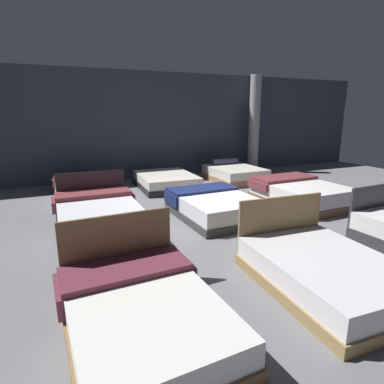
{
  "coord_description": "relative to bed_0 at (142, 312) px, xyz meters",
  "views": [
    {
      "loc": [
        -3.05,
        -5.83,
        2.18
      ],
      "look_at": [
        -0.28,
        0.44,
        0.46
      ],
      "focal_mm": 29.68,
      "sensor_mm": 36.0,
      "label": 1
    }
  ],
  "objects": [
    {
      "name": "bed_8",
      "position": [
        4.75,
        6.06,
        0.01
      ],
      "size": [
        1.57,
        1.96,
        0.66
      ],
      "rotation": [
        0.0,
        0.0,
        0.02
      ],
      "color": "#9B6C50",
      "rests_on": "ground_plane"
    },
    {
      "name": "bed_6",
      "position": [
        0.05,
        6.0,
        -0.0
      ],
      "size": [
        1.61,
        2.14,
        0.49
      ],
      "rotation": [
        0.0,
        0.0,
        -0.0
      ],
      "color": "#4E4F51",
      "rests_on": "ground_plane"
    },
    {
      "name": "support_pillar",
      "position": [
        6.27,
        7.25,
        1.53
      ],
      "size": [
        0.4,
        0.4,
        3.5
      ],
      "primitive_type": "cylinder",
      "color": "#99999E",
      "rests_on": "ground_plane"
    },
    {
      "name": "ground_plane",
      "position": [
        2.37,
        3.05,
        -0.23
      ],
      "size": [
        18.0,
        18.0,
        0.02
      ],
      "primitive_type": "cube",
      "color": "slate"
    },
    {
      "name": "showroom_back_wall",
      "position": [
        2.37,
        7.78,
        1.53
      ],
      "size": [
        18.0,
        0.06,
        3.5
      ],
      "primitive_type": "cube",
      "color": "#333D4C",
      "rests_on": "ground_plane"
    },
    {
      "name": "bed_1",
      "position": [
        2.37,
        -0.11,
        -0.0
      ],
      "size": [
        1.64,
        2.17,
        0.96
      ],
      "rotation": [
        0.0,
        0.0,
        -0.06
      ],
      "color": "olive",
      "rests_on": "ground_plane"
    },
    {
      "name": "bed_5",
      "position": [
        4.78,
        3.02,
        0.04
      ],
      "size": [
        1.74,
        2.16,
        0.58
      ],
      "rotation": [
        0.0,
        0.0,
        0.02
      ],
      "color": "brown",
      "rests_on": "ground_plane"
    },
    {
      "name": "bed_4",
      "position": [
        2.41,
        2.99,
        0.02
      ],
      "size": [
        1.64,
        2.09,
        0.51
      ],
      "rotation": [
        0.0,
        0.0,
        0.03
      ],
      "color": "#2E3130",
      "rests_on": "ground_plane"
    },
    {
      "name": "bed_7",
      "position": [
        2.36,
        6.01,
        -0.02
      ],
      "size": [
        1.68,
        2.16,
        0.41
      ],
      "rotation": [
        0.0,
        0.0,
        -0.04
      ],
      "color": "black",
      "rests_on": "ground_plane"
    },
    {
      "name": "bed_3",
      "position": [
        0.01,
        3.07,
        0.06
      ],
      "size": [
        1.59,
        2.11,
        0.98
      ],
      "rotation": [
        0.0,
        0.0,
        -0.0
      ],
      "color": "black",
      "rests_on": "ground_plane"
    },
    {
      "name": "bed_0",
      "position": [
        0.0,
        0.0,
        0.0
      ],
      "size": [
        1.59,
        2.1,
        0.99
      ],
      "rotation": [
        0.0,
        0.0,
        0.04
      ],
      "color": "brown",
      "rests_on": "ground_plane"
    }
  ]
}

